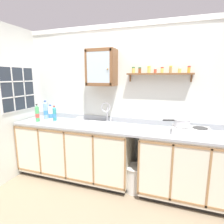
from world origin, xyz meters
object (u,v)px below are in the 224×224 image
(sink, at_px, (101,126))
(saucepan, at_px, (182,122))
(bottle_detergent_teal_0, at_px, (54,114))
(bottle_opaque_white_3, at_px, (51,115))
(wall_cabinet, at_px, (102,68))
(mug, at_px, (80,120))
(bottle_water_blue_2, at_px, (46,111))
(trash_bin, at_px, (135,178))
(hot_plate_stove, at_px, (191,130))
(bottle_soda_green_1, at_px, (37,114))

(sink, distance_m, saucepan, 1.19)
(bottle_detergent_teal_0, xyz_separation_m, bottle_opaque_white_3, (0.05, -0.16, 0.02))
(saucepan, xyz_separation_m, bottle_detergent_teal_0, (-2.03, 0.01, -0.02))
(bottle_opaque_white_3, bearing_deg, wall_cabinet, 20.20)
(mug, bearing_deg, bottle_water_blue_2, 173.01)
(bottle_opaque_white_3, bearing_deg, mug, 16.67)
(saucepan, distance_m, bottle_water_blue_2, 2.26)
(trash_bin, bearing_deg, hot_plate_stove, 8.08)
(sink, height_order, bottle_opaque_white_3, sink)
(bottle_water_blue_2, distance_m, wall_cabinet, 1.28)
(bottle_opaque_white_3, relative_size, wall_cabinet, 0.54)
(bottle_soda_green_1, bearing_deg, bottle_detergent_teal_0, 34.22)
(bottle_soda_green_1, bearing_deg, saucepan, 3.61)
(wall_cabinet, bearing_deg, saucepan, -6.32)
(mug, bearing_deg, bottle_opaque_white_3, -163.33)
(mug, height_order, trash_bin, mug)
(wall_cabinet, xyz_separation_m, trash_bin, (0.61, -0.26, -1.59))
(bottle_water_blue_2, relative_size, wall_cabinet, 0.59)
(sink, height_order, trash_bin, sink)
(sink, relative_size, trash_bin, 1.24)
(sink, bearing_deg, bottle_water_blue_2, 176.31)
(mug, relative_size, trash_bin, 0.32)
(bottle_soda_green_1, relative_size, bottle_opaque_white_3, 0.99)
(hot_plate_stove, relative_size, bottle_water_blue_2, 1.45)
(saucepan, height_order, bottle_soda_green_1, bottle_soda_green_1)
(saucepan, distance_m, mug, 1.52)
(hot_plate_stove, distance_m, bottle_soda_green_1, 2.37)
(sink, distance_m, hot_plate_stove, 1.29)
(saucepan, distance_m, wall_cabinet, 1.42)
(hot_plate_stove, relative_size, bottle_detergent_teal_0, 1.86)
(bottle_detergent_teal_0, bearing_deg, trash_bin, -5.26)
(bottle_water_blue_2, bearing_deg, saucepan, -1.91)
(sink, xyz_separation_m, saucepan, (1.18, -0.01, 0.16))
(bottle_opaque_white_3, bearing_deg, hot_plate_stove, 3.56)
(bottle_detergent_teal_0, bearing_deg, bottle_water_blue_2, 164.12)
(saucepan, bearing_deg, bottle_opaque_white_3, -175.62)
(bottle_detergent_teal_0, bearing_deg, mug, -2.84)
(mug, distance_m, trash_bin, 1.22)
(bottle_water_blue_2, height_order, trash_bin, bottle_water_blue_2)
(trash_bin, bearing_deg, sink, 167.69)
(mug, bearing_deg, saucepan, 0.56)
(hot_plate_stove, bearing_deg, bottle_detergent_teal_0, 179.16)
(trash_bin, bearing_deg, bottle_opaque_white_3, -178.78)
(bottle_detergent_teal_0, xyz_separation_m, wall_cabinet, (0.82, 0.12, 0.76))
(sink, bearing_deg, bottle_detergent_teal_0, 179.69)
(saucepan, distance_m, bottle_soda_green_1, 2.26)
(wall_cabinet, bearing_deg, bottle_soda_green_1, -165.25)
(hot_plate_stove, relative_size, trash_bin, 1.18)
(saucepan, xyz_separation_m, bottle_water_blue_2, (-2.26, 0.08, 0.01))
(bottle_detergent_teal_0, relative_size, trash_bin, 0.63)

